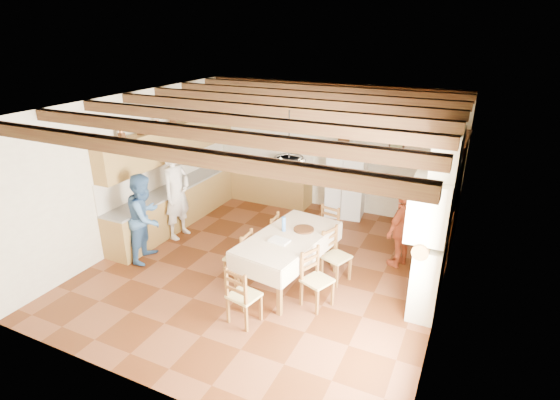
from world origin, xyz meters
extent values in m
cube|color=#50250F|center=(0.00, 0.00, -0.01)|extent=(6.00, 6.50, 0.02)
cube|color=white|center=(0.00, 0.00, 3.01)|extent=(6.00, 6.50, 0.02)
cube|color=beige|center=(0.00, 3.26, 1.50)|extent=(6.00, 0.02, 3.00)
cube|color=beige|center=(0.00, -3.26, 1.50)|extent=(6.00, 0.02, 3.00)
cube|color=beige|center=(-3.01, 0.00, 1.50)|extent=(0.02, 6.50, 3.00)
cube|color=beige|center=(3.01, 0.00, 1.50)|extent=(0.02, 6.50, 3.00)
cube|color=brown|center=(-2.70, 1.05, 0.43)|extent=(0.60, 4.30, 0.86)
cube|color=brown|center=(-1.55, 2.95, 0.43)|extent=(2.30, 0.60, 0.86)
cube|color=slate|center=(-2.70, 1.05, 0.88)|extent=(0.62, 4.30, 0.04)
cube|color=slate|center=(-1.55, 2.95, 0.88)|extent=(2.34, 0.62, 0.04)
cube|color=beige|center=(-2.98, 1.05, 1.20)|extent=(0.03, 4.30, 0.60)
cube|color=beige|center=(-1.55, 3.23, 1.20)|extent=(2.30, 0.03, 0.60)
cube|color=brown|center=(-2.83, 1.05, 1.85)|extent=(0.35, 4.20, 0.70)
cube|color=black|center=(1.55, 3.23, 1.85)|extent=(0.34, 0.03, 0.42)
cube|color=white|center=(0.55, 2.94, 0.84)|extent=(0.90, 0.77, 1.68)
cube|color=silver|center=(0.53, -0.27, 0.85)|extent=(1.30, 2.14, 0.05)
cube|color=brown|center=(-0.01, -1.10, 0.42)|extent=(0.08, 0.08, 0.83)
cube|color=brown|center=(0.81, -1.22, 0.42)|extent=(0.08, 0.08, 0.83)
cube|color=brown|center=(0.24, 0.68, 0.42)|extent=(0.08, 0.08, 0.83)
cube|color=brown|center=(1.07, 0.56, 0.42)|extent=(0.08, 0.08, 0.83)
torus|color=black|center=(0.53, -0.27, 2.25)|extent=(0.47, 0.47, 0.03)
imported|color=beige|center=(-2.28, 0.35, 0.96)|extent=(0.49, 0.72, 1.93)
imported|color=#396197|center=(-2.22, -0.68, 0.85)|extent=(0.83, 0.96, 1.71)
imported|color=#A54223|center=(2.18, 1.13, 0.73)|extent=(0.68, 0.93, 1.46)
imported|color=silver|center=(-0.96, 2.95, 1.05)|extent=(0.63, 0.50, 0.31)
imported|color=#331B0F|center=(0.43, 2.94, 1.82)|extent=(0.33, 0.33, 0.28)
camera|label=1|loc=(3.24, -6.31, 4.21)|focal=28.00mm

